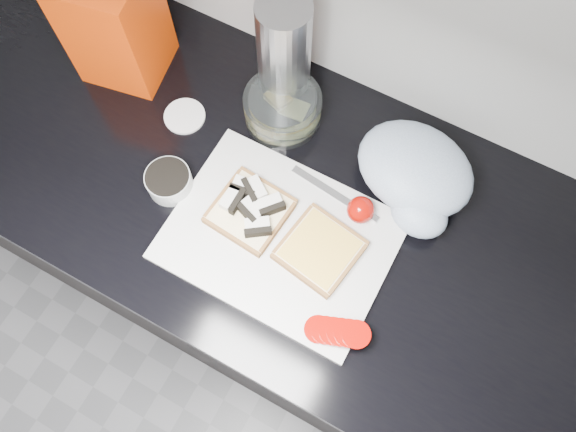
# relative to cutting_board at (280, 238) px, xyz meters

# --- Properties ---
(base_cabinet) EXTENTS (3.50, 0.60, 0.86)m
(base_cabinet) POSITION_rel_cutting_board_xyz_m (-0.06, 0.08, -0.48)
(base_cabinet) COLOR black
(base_cabinet) RESTS_ON ground
(countertop) EXTENTS (3.50, 0.64, 0.04)m
(countertop) POSITION_rel_cutting_board_xyz_m (-0.06, 0.08, -0.03)
(countertop) COLOR black
(countertop) RESTS_ON base_cabinet
(cutting_board) EXTENTS (0.40, 0.30, 0.01)m
(cutting_board) POSITION_rel_cutting_board_xyz_m (0.00, 0.00, 0.00)
(cutting_board) COLOR silver
(cutting_board) RESTS_ON countertop
(bread_left) EXTENTS (0.14, 0.14, 0.04)m
(bread_left) POSITION_rel_cutting_board_xyz_m (-0.07, 0.02, 0.02)
(bread_left) COLOR #FAECB0
(bread_left) RESTS_ON cutting_board
(bread_right) EXTENTS (0.15, 0.15, 0.02)m
(bread_right) POSITION_rel_cutting_board_xyz_m (0.08, 0.01, 0.01)
(bread_right) COLOR #FAECB0
(bread_right) RESTS_ON cutting_board
(tomato_slices) EXTENTS (0.12, 0.08, 0.02)m
(tomato_slices) POSITION_rel_cutting_board_xyz_m (0.17, -0.11, 0.02)
(tomato_slices) COLOR #9A0A03
(tomato_slices) RESTS_ON cutting_board
(knife) EXTENTS (0.19, 0.04, 0.01)m
(knife) POSITION_rel_cutting_board_xyz_m (0.07, 0.12, 0.01)
(knife) COLOR silver
(knife) RESTS_ON cutting_board
(seed_tub) EXTENTS (0.09, 0.09, 0.04)m
(seed_tub) POSITION_rel_cutting_board_xyz_m (-0.23, -0.01, 0.02)
(seed_tub) COLOR #ABB1B0
(seed_tub) RESTS_ON countertop
(tub_lid) EXTENTS (0.11, 0.11, 0.01)m
(tub_lid) POSITION_rel_cutting_board_xyz_m (-0.30, 0.14, -0.00)
(tub_lid) COLOR silver
(tub_lid) RESTS_ON countertop
(glass_bowl) EXTENTS (0.15, 0.15, 0.06)m
(glass_bowl) POSITION_rel_cutting_board_xyz_m (-0.12, 0.23, 0.03)
(glass_bowl) COLOR silver
(glass_bowl) RESTS_ON countertop
(bread_bag) EXTENTS (0.18, 0.17, 0.25)m
(bread_bag) POSITION_rel_cutting_board_xyz_m (-0.46, 0.19, 0.12)
(bread_bag) COLOR red
(bread_bag) RESTS_ON countertop
(steel_canister) EXTENTS (0.10, 0.10, 0.24)m
(steel_canister) POSITION_rel_cutting_board_xyz_m (-0.15, 0.29, 0.11)
(steel_canister) COLOR #A4A4A9
(steel_canister) RESTS_ON countertop
(grocery_bag) EXTENTS (0.25, 0.23, 0.10)m
(grocery_bag) POSITION_rel_cutting_board_xyz_m (0.17, 0.21, 0.04)
(grocery_bag) COLOR silver
(grocery_bag) RESTS_ON countertop
(whole_tomatoes) EXTENTS (0.05, 0.05, 0.05)m
(whole_tomatoes) POSITION_rel_cutting_board_xyz_m (0.11, 0.11, 0.02)
(whole_tomatoes) COLOR #9A0A03
(whole_tomatoes) RESTS_ON countertop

